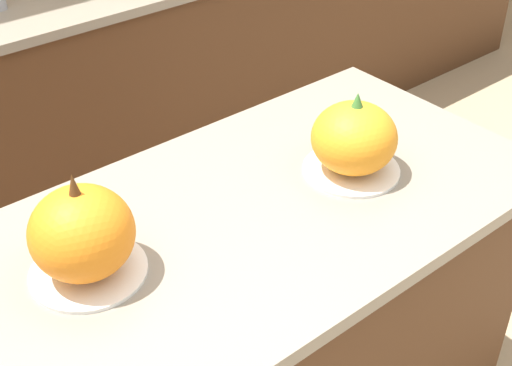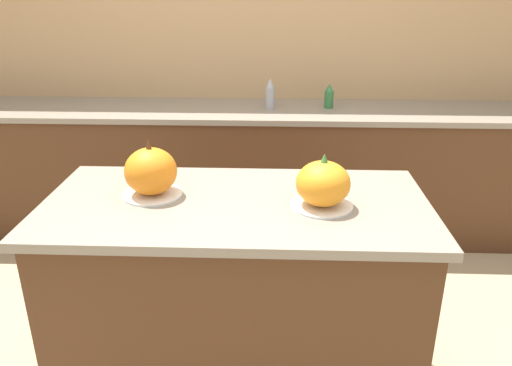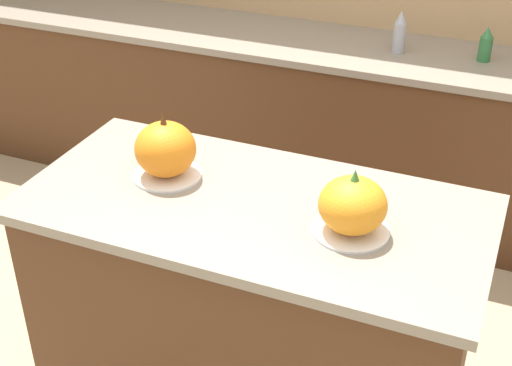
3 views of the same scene
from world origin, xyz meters
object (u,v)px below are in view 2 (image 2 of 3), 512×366
pumpkin_cake_left (151,172)px  bottle_tall (270,94)px  pumpkin_cake_right (323,185)px  bottle_short (329,96)px

pumpkin_cake_left → bottle_tall: pumpkin_cake_left is taller
bottle_tall → pumpkin_cake_right: bearing=-82.0°
bottle_tall → bottle_short: bottle_tall is taller
pumpkin_cake_left → bottle_short: 1.70m
bottle_tall → bottle_short: size_ratio=1.26×
pumpkin_cake_left → pumpkin_cake_right: pumpkin_cake_left is taller
bottle_tall → bottle_short: bearing=6.3°
pumpkin_cake_right → bottle_short: (0.17, 1.57, -0.02)m
pumpkin_cake_left → bottle_tall: bearing=73.3°
pumpkin_cake_left → pumpkin_cake_right: size_ratio=1.02×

